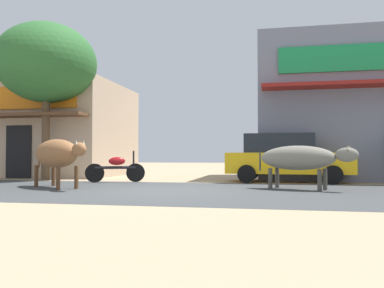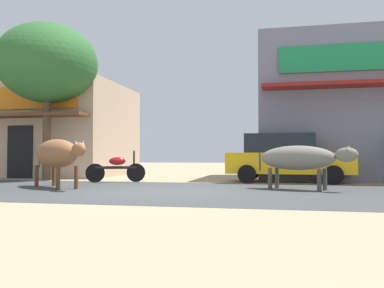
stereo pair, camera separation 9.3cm
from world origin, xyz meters
name	(u,v)px [view 1 (the left image)]	position (x,y,z in m)	size (l,w,h in m)	color
ground	(162,191)	(0.00, 0.00, 0.00)	(80.00, 80.00, 0.00)	tan
asphalt_road	(162,191)	(0.00, 0.00, 0.00)	(72.00, 6.16, 0.00)	#3F4244
storefront_left_cafe	(53,131)	(-7.19, 6.87, 2.06)	(6.50, 6.26, 4.10)	tan
storefront_right_club	(351,111)	(5.91, 6.87, 2.69)	(7.19, 6.26, 5.38)	slate
roadside_tree	(47,64)	(-5.52, 3.61, 4.37)	(3.73, 3.73, 5.88)	brown
parked_hatchback_car	(285,157)	(3.24, 4.08, 0.84)	(4.18, 1.99, 1.64)	yellow
parked_motorcycle	(116,168)	(-2.39, 2.82, 0.47)	(1.84, 0.93, 1.07)	black
cow_near_brown	(57,154)	(-3.10, 0.23, 0.95)	(2.57, 2.07, 1.36)	#915E38
cow_far_dark	(300,158)	(3.50, 0.94, 0.83)	(2.54, 1.43, 1.17)	slate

